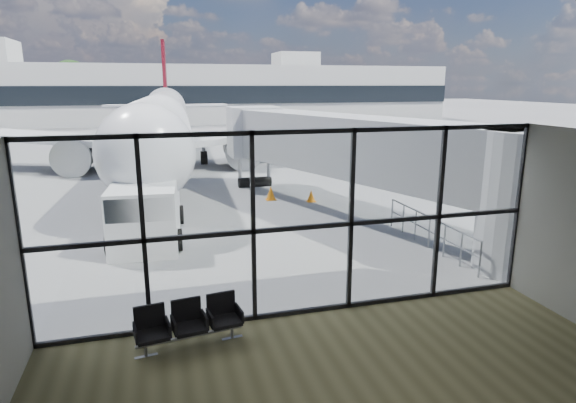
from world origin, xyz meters
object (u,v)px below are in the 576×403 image
belt_loader (119,158)px  service_van (147,209)px  seating_row (188,321)px  airliner (161,122)px

belt_loader → service_van: bearing=-64.4°
seating_row → airliner: bearing=81.7°
service_van → belt_loader: bearing=101.0°
service_van → belt_loader: size_ratio=1.32×
seating_row → belt_loader: bearing=88.5°
belt_loader → seating_row: bearing=-64.5°
airliner → service_van: size_ratio=7.23×
belt_loader → airliner: bearing=30.5°
airliner → service_van: bearing=-90.0°
airliner → belt_loader: size_ratio=9.56×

